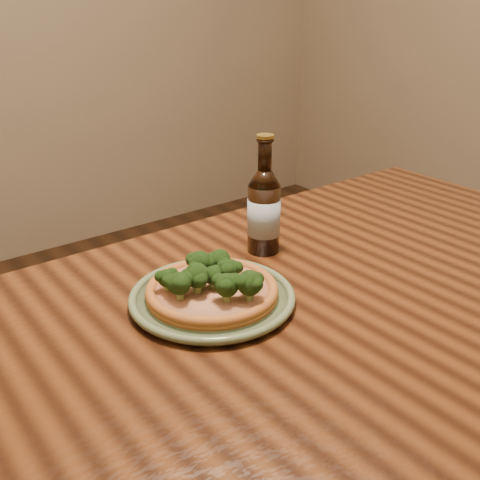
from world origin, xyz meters
TOP-DOWN VIEW (x-y plane):
  - table at (0.00, 0.10)m, footprint 1.60×0.90m
  - plate at (-0.09, 0.23)m, footprint 0.28×0.28m
  - pizza at (-0.09, 0.22)m, footprint 0.22×0.22m
  - beer_bottle at (0.11, 0.33)m, footprint 0.07×0.07m

SIDE VIEW (x-z plane):
  - table at x=0.00m, z-range 0.28..1.03m
  - plate at x=-0.09m, z-range 0.75..0.77m
  - pizza at x=-0.09m, z-range 0.75..0.82m
  - beer_bottle at x=0.11m, z-range 0.72..0.96m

